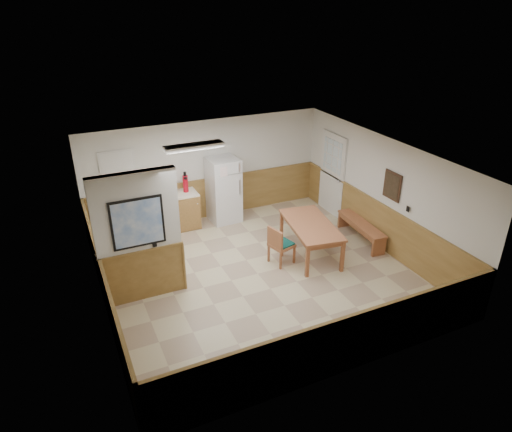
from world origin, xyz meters
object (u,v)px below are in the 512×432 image
dining_bench (361,227)px  dining_chair (279,243)px  refrigerator (224,190)px  dining_table (311,227)px  fire_extinguisher (185,183)px  soap_bottle (116,199)px

dining_bench → dining_chair: size_ratio=1.89×
refrigerator → dining_table: (1.08, -2.39, -0.15)m
refrigerator → dining_bench: size_ratio=1.01×
dining_bench → fire_extinguisher: 4.24m
soap_bottle → dining_bench: bearing=-25.6°
dining_chair → soap_bottle: bearing=124.2°
dining_bench → soap_bottle: 5.61m
refrigerator → fire_extinguisher: 0.98m
dining_bench → dining_chair: dining_chair is taller
dining_bench → fire_extinguisher: size_ratio=3.19×
dining_chair → fire_extinguisher: size_ratio=1.69×
refrigerator → dining_table: refrigerator is taller
fire_extinguisher → dining_chair: bearing=-67.6°
dining_table → soap_bottle: bearing=155.2°
dining_chair → fire_extinguisher: (-1.20, 2.53, 0.63)m
dining_chair → dining_table: bearing=-9.4°
refrigerator → soap_bottle: bearing=175.9°
fire_extinguisher → soap_bottle: size_ratio=2.40×
dining_table → dining_chair: size_ratio=2.22×
fire_extinguisher → soap_bottle: fire_extinguisher is taller
dining_chair → dining_bench: bearing=-10.8°
refrigerator → dining_chair: 2.49m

